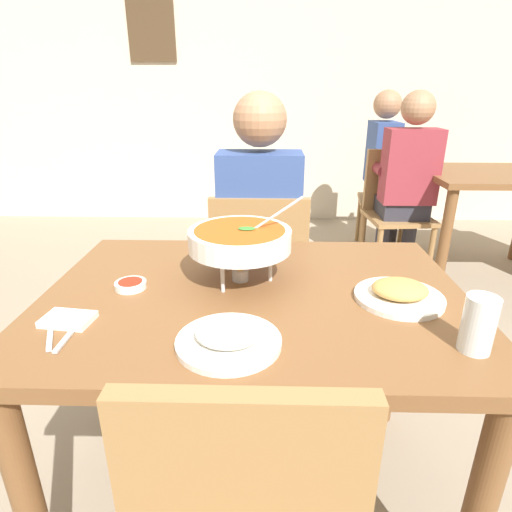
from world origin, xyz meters
TOP-DOWN VIEW (x-y plane):
  - ground_plane at (0.00, 0.00)m, footprint 16.00×16.00m
  - cafe_rear_partition at (0.00, 3.38)m, footprint 10.00×0.10m
  - picture_frame_hung at (-1.06, 3.32)m, footprint 0.44×0.03m
  - dining_table_main at (0.00, 0.00)m, footprint 1.19×0.85m
  - chair_diner_main at (-0.00, 0.71)m, footprint 0.44×0.44m
  - diner_main at (0.00, 0.75)m, footprint 0.40×0.45m
  - curry_bowl at (-0.04, 0.08)m, footprint 0.33×0.30m
  - rice_plate at (-0.05, -0.27)m, footprint 0.24×0.24m
  - appetizer_plate at (0.40, -0.04)m, footprint 0.24×0.24m
  - sauce_dish at (-0.36, 0.01)m, footprint 0.09×0.09m
  - napkin_folded at (-0.46, -0.18)m, footprint 0.13×0.09m
  - fork_utensil at (-0.48, -0.23)m, footprint 0.08×0.16m
  - spoon_utensil at (-0.43, -0.23)m, footprint 0.01×0.17m
  - drink_glass at (0.49, -0.27)m, footprint 0.07×0.07m
  - dining_table_far at (1.63, 1.88)m, footprint 1.00×0.80m
  - chair_bg_middle at (1.13, 2.41)m, footprint 0.50×0.50m
  - chair_bg_right at (0.99, 2.02)m, footprint 0.48×0.48m
  - patron_bg_middle at (1.01, 2.46)m, footprint 0.45×0.40m
  - patron_bg_right at (1.01, 1.89)m, footprint 0.40×0.45m

SIDE VIEW (x-z plane):
  - ground_plane at x=0.00m, z-range 0.00..0.00m
  - chair_diner_main at x=0.00m, z-range 0.06..0.96m
  - chair_bg_middle at x=1.13m, z-range 0.06..0.96m
  - chair_bg_right at x=0.99m, z-range 0.06..0.96m
  - dining_table_far at x=1.63m, z-range 0.25..1.03m
  - dining_table_main at x=0.00m, z-range 0.27..1.05m
  - diner_main at x=0.00m, z-range 0.09..1.40m
  - patron_bg_middle at x=1.01m, z-range 0.09..1.40m
  - patron_bg_right at x=1.01m, z-range 0.09..1.40m
  - fork_utensil at x=-0.48m, z-range 0.78..0.79m
  - spoon_utensil at x=-0.43m, z-range 0.78..0.79m
  - napkin_folded at x=-0.46m, z-range 0.78..0.79m
  - sauce_dish at x=-0.36m, z-range 0.78..0.80m
  - rice_plate at x=-0.05m, z-range 0.77..0.83m
  - appetizer_plate at x=0.40m, z-range 0.77..0.83m
  - drink_glass at x=0.49m, z-range 0.77..0.90m
  - curry_bowl at x=-0.04m, z-range 0.78..1.04m
  - cafe_rear_partition at x=0.00m, z-range 0.00..3.00m
  - picture_frame_hung at x=-1.06m, z-range 1.55..2.11m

